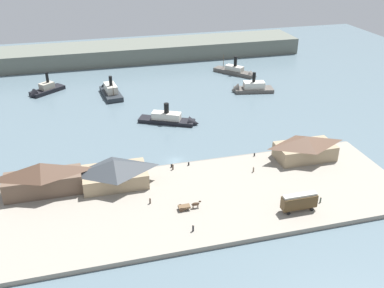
{
  "coord_description": "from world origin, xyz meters",
  "views": [
    {
      "loc": [
        -23.4,
        -107.86,
        62.48
      ],
      "look_at": [
        6.63,
        5.52,
        2.0
      ],
      "focal_mm": 40.02,
      "sensor_mm": 36.0,
      "label": 1
    }
  ],
  "objects_px": {
    "ferry_approaching_east": "(110,91)",
    "street_tram": "(299,201)",
    "pedestrian_at_waters_edge": "(321,200)",
    "ferry_shed_east_terminal": "(115,172)",
    "ferry_moored_east": "(173,120)",
    "mooring_post_center_east": "(254,155)",
    "pedestrian_walking_west": "(150,201)",
    "mooring_post_west": "(171,166)",
    "horse_cart": "(188,206)",
    "pedestrian_standing_center": "(173,167)",
    "mooring_post_center_west": "(189,164)",
    "pedestrian_near_east_shed": "(253,170)",
    "ferry_shed_customs_shed": "(305,147)",
    "ferry_mid_harbor": "(238,72)",
    "ferry_shed_central_terminal": "(42,178)",
    "pedestrian_near_cart": "(193,228)",
    "ferry_departing_north": "(249,88)",
    "ferry_near_quay": "(44,90)"
  },
  "relations": [
    {
      "from": "ferry_approaching_east",
      "to": "street_tram",
      "type": "bearing_deg",
      "value": -68.95
    },
    {
      "from": "street_tram",
      "to": "pedestrian_at_waters_edge",
      "type": "height_order",
      "value": "street_tram"
    },
    {
      "from": "ferry_shed_east_terminal",
      "to": "ferry_moored_east",
      "type": "bearing_deg",
      "value": 56.92
    },
    {
      "from": "ferry_moored_east",
      "to": "mooring_post_center_east",
      "type": "bearing_deg",
      "value": -60.95
    },
    {
      "from": "ferry_moored_east",
      "to": "pedestrian_walking_west",
      "type": "bearing_deg",
      "value": -108.98
    },
    {
      "from": "ferry_shed_east_terminal",
      "to": "mooring_post_west",
      "type": "xyz_separation_m",
      "value": [
        16.17,
        4.57,
        -3.16
      ]
    },
    {
      "from": "horse_cart",
      "to": "pedestrian_at_waters_edge",
      "type": "relative_size",
      "value": 3.6
    },
    {
      "from": "pedestrian_standing_center",
      "to": "mooring_post_center_west",
      "type": "relative_size",
      "value": 1.98
    },
    {
      "from": "horse_cart",
      "to": "pedestrian_near_east_shed",
      "type": "distance_m",
      "value": 25.0
    },
    {
      "from": "ferry_shed_customs_shed",
      "to": "mooring_post_center_east",
      "type": "xyz_separation_m",
      "value": [
        -13.64,
        4.94,
        -3.15
      ]
    },
    {
      "from": "pedestrian_at_waters_edge",
      "to": "ferry_mid_harbor",
      "type": "relative_size",
      "value": 0.08
    },
    {
      "from": "street_tram",
      "to": "pedestrian_standing_center",
      "type": "height_order",
      "value": "street_tram"
    },
    {
      "from": "mooring_post_center_west",
      "to": "pedestrian_near_east_shed",
      "type": "bearing_deg",
      "value": -26.27
    },
    {
      "from": "ferry_moored_east",
      "to": "street_tram",
      "type": "bearing_deg",
      "value": -73.69
    },
    {
      "from": "pedestrian_at_waters_edge",
      "to": "ferry_shed_east_terminal",
      "type": "bearing_deg",
      "value": 155.72
    },
    {
      "from": "pedestrian_near_east_shed",
      "to": "ferry_mid_harbor",
      "type": "distance_m",
      "value": 89.6
    },
    {
      "from": "ferry_shed_east_terminal",
      "to": "pedestrian_near_east_shed",
      "type": "bearing_deg",
      "value": -5.7
    },
    {
      "from": "horse_cart",
      "to": "ferry_mid_harbor",
      "type": "xyz_separation_m",
      "value": [
        49.03,
        97.59,
        -0.68
      ]
    },
    {
      "from": "ferry_approaching_east",
      "to": "pedestrian_near_east_shed",
      "type": "bearing_deg",
      "value": -66.37
    },
    {
      "from": "ferry_shed_east_terminal",
      "to": "pedestrian_at_waters_edge",
      "type": "height_order",
      "value": "ferry_shed_east_terminal"
    },
    {
      "from": "ferry_shed_central_terminal",
      "to": "pedestrian_at_waters_edge",
      "type": "relative_size",
      "value": 12.31
    },
    {
      "from": "street_tram",
      "to": "pedestrian_near_cart",
      "type": "height_order",
      "value": "street_tram"
    },
    {
      "from": "pedestrian_at_waters_edge",
      "to": "mooring_post_west",
      "type": "bearing_deg",
      "value": 140.53
    },
    {
      "from": "ferry_shed_central_terminal",
      "to": "street_tram",
      "type": "height_order",
      "value": "ferry_shed_central_terminal"
    },
    {
      "from": "ferry_departing_north",
      "to": "pedestrian_standing_center",
      "type": "bearing_deg",
      "value": -128.63
    },
    {
      "from": "ferry_shed_central_terminal",
      "to": "ferry_approaching_east",
      "type": "bearing_deg",
      "value": 71.99
    },
    {
      "from": "ferry_approaching_east",
      "to": "pedestrian_standing_center",
      "type": "bearing_deg",
      "value": -80.48
    },
    {
      "from": "ferry_approaching_east",
      "to": "mooring_post_west",
      "type": "bearing_deg",
      "value": -80.39
    },
    {
      "from": "ferry_shed_east_terminal",
      "to": "ferry_departing_north",
      "type": "distance_m",
      "value": 85.4
    },
    {
      "from": "pedestrian_walking_west",
      "to": "ferry_departing_north",
      "type": "distance_m",
      "value": 88.95
    },
    {
      "from": "ferry_departing_north",
      "to": "pedestrian_near_east_shed",
      "type": "bearing_deg",
      "value": -110.48
    },
    {
      "from": "pedestrian_standing_center",
      "to": "ferry_approaching_east",
      "type": "relative_size",
      "value": 0.1
    },
    {
      "from": "ferry_near_quay",
      "to": "mooring_post_center_east",
      "type": "bearing_deg",
      "value": -49.78
    },
    {
      "from": "pedestrian_walking_west",
      "to": "ferry_shed_customs_shed",
      "type": "bearing_deg",
      "value": 13.05
    },
    {
      "from": "pedestrian_near_cart",
      "to": "street_tram",
      "type": "bearing_deg",
      "value": 2.27
    },
    {
      "from": "horse_cart",
      "to": "pedestrian_at_waters_edge",
      "type": "bearing_deg",
      "value": -10.02
    },
    {
      "from": "pedestrian_walking_west",
      "to": "pedestrian_near_east_shed",
      "type": "distance_m",
      "value": 31.23
    },
    {
      "from": "pedestrian_walking_west",
      "to": "mooring_post_center_west",
      "type": "xyz_separation_m",
      "value": [
        13.84,
        15.68,
        -0.31
      ]
    },
    {
      "from": "pedestrian_walking_west",
      "to": "ferry_departing_north",
      "type": "height_order",
      "value": "ferry_departing_north"
    },
    {
      "from": "ferry_near_quay",
      "to": "street_tram",
      "type": "bearing_deg",
      "value": -58.5
    },
    {
      "from": "ferry_shed_central_terminal",
      "to": "mooring_post_west",
      "type": "bearing_deg",
      "value": 6.75
    },
    {
      "from": "ferry_mid_harbor",
      "to": "mooring_post_center_east",
      "type": "bearing_deg",
      "value": -106.98
    },
    {
      "from": "ferry_approaching_east",
      "to": "mooring_post_center_east",
      "type": "bearing_deg",
      "value": -61.2
    },
    {
      "from": "pedestrian_at_waters_edge",
      "to": "mooring_post_west",
      "type": "distance_m",
      "value": 41.29
    },
    {
      "from": "ferry_shed_customs_shed",
      "to": "pedestrian_walking_west",
      "type": "height_order",
      "value": "ferry_shed_customs_shed"
    },
    {
      "from": "ferry_shed_central_terminal",
      "to": "mooring_post_west",
      "type": "xyz_separation_m",
      "value": [
        34.12,
        4.04,
        -3.92
      ]
    },
    {
      "from": "ferry_moored_east",
      "to": "ferry_departing_north",
      "type": "xyz_separation_m",
      "value": [
        37.49,
        23.03,
        0.06
      ]
    },
    {
      "from": "mooring_post_center_east",
      "to": "ferry_approaching_east",
      "type": "height_order",
      "value": "ferry_approaching_east"
    },
    {
      "from": "mooring_post_center_west",
      "to": "ferry_moored_east",
      "type": "xyz_separation_m",
      "value": [
        2.58,
        32.05,
        -0.27
      ]
    },
    {
      "from": "pedestrian_near_cart",
      "to": "ferry_moored_east",
      "type": "distance_m",
      "value": 61.4
    }
  ]
}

